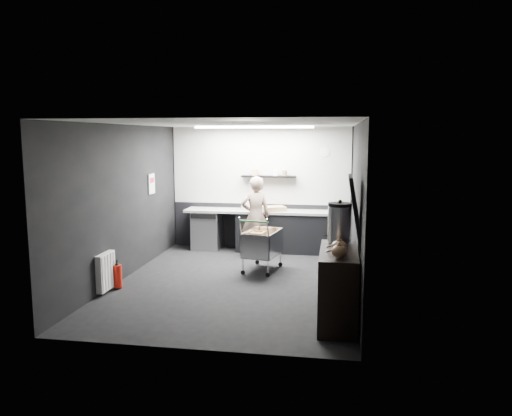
# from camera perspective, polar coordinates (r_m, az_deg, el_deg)

# --- Properties ---
(floor) EXTENTS (5.50, 5.50, 0.00)m
(floor) POSITION_cam_1_polar(r_m,az_deg,el_deg) (8.69, -2.31, -8.48)
(floor) COLOR black
(floor) RESTS_ON ground
(ceiling) EXTENTS (5.50, 5.50, 0.00)m
(ceiling) POSITION_cam_1_polar(r_m,az_deg,el_deg) (8.32, -2.42, 9.62)
(ceiling) COLOR silver
(ceiling) RESTS_ON wall_back
(wall_back) EXTENTS (5.50, 0.00, 5.50)m
(wall_back) POSITION_cam_1_polar(r_m,az_deg,el_deg) (11.09, 0.52, 2.31)
(wall_back) COLOR black
(wall_back) RESTS_ON floor
(wall_front) EXTENTS (5.50, 0.00, 5.50)m
(wall_front) POSITION_cam_1_polar(r_m,az_deg,el_deg) (5.77, -7.91, -3.34)
(wall_front) COLOR black
(wall_front) RESTS_ON floor
(wall_left) EXTENTS (0.00, 5.50, 5.50)m
(wall_left) POSITION_cam_1_polar(r_m,az_deg,el_deg) (9.02, -14.91, 0.65)
(wall_left) COLOR black
(wall_left) RESTS_ON floor
(wall_right) EXTENTS (0.00, 5.50, 5.50)m
(wall_right) POSITION_cam_1_polar(r_m,az_deg,el_deg) (8.24, 11.39, 0.05)
(wall_right) COLOR black
(wall_right) RESTS_ON floor
(kitchen_wall_panel) EXTENTS (3.95, 0.02, 1.70)m
(kitchen_wall_panel) POSITION_cam_1_polar(r_m,az_deg,el_deg) (11.03, 0.50, 4.88)
(kitchen_wall_panel) COLOR silver
(kitchen_wall_panel) RESTS_ON wall_back
(dado_panel) EXTENTS (3.95, 0.02, 1.00)m
(dado_panel) POSITION_cam_1_polar(r_m,az_deg,el_deg) (11.19, 0.49, -2.04)
(dado_panel) COLOR black
(dado_panel) RESTS_ON wall_back
(floating_shelf) EXTENTS (1.20, 0.22, 0.04)m
(floating_shelf) POSITION_cam_1_polar(r_m,az_deg,el_deg) (10.91, 1.45, 3.63)
(floating_shelf) COLOR black
(floating_shelf) RESTS_ON wall_back
(wall_clock) EXTENTS (0.20, 0.03, 0.20)m
(wall_clock) POSITION_cam_1_polar(r_m,az_deg,el_deg) (10.88, 7.85, 6.34)
(wall_clock) COLOR white
(wall_clock) RESTS_ON wall_back
(poster) EXTENTS (0.02, 0.30, 0.40)m
(poster) POSITION_cam_1_polar(r_m,az_deg,el_deg) (10.18, -11.85, 2.72)
(poster) COLOR white
(poster) RESTS_ON wall_left
(poster_red_band) EXTENTS (0.02, 0.22, 0.10)m
(poster_red_band) POSITION_cam_1_polar(r_m,az_deg,el_deg) (10.17, -11.84, 3.12)
(poster_red_band) COLOR red
(poster_red_band) RESTS_ON poster
(radiator) EXTENTS (0.10, 0.50, 0.60)m
(radiator) POSITION_cam_1_polar(r_m,az_deg,el_deg) (8.39, -16.80, -6.97)
(radiator) COLOR white
(radiator) RESTS_ON wall_left
(ceiling_strip) EXTENTS (2.40, 0.20, 0.04)m
(ceiling_strip) POSITION_cam_1_polar(r_m,az_deg,el_deg) (10.14, -0.27, 9.22)
(ceiling_strip) COLOR white
(ceiling_strip) RESTS_ON ceiling
(prep_counter) EXTENTS (3.20, 0.61, 0.90)m
(prep_counter) POSITION_cam_1_polar(r_m,az_deg,el_deg) (10.88, 0.95, -2.57)
(prep_counter) COLOR black
(prep_counter) RESTS_ON floor
(person) EXTENTS (0.71, 0.57, 1.67)m
(person) POSITION_cam_1_polar(r_m,az_deg,el_deg) (10.39, -0.05, -0.95)
(person) COLOR beige
(person) RESTS_ON floor
(shopping_cart) EXTENTS (0.71, 1.02, 1.03)m
(shopping_cart) POSITION_cam_1_polar(r_m,az_deg,el_deg) (9.30, 0.70, -4.23)
(shopping_cart) COLOR silver
(shopping_cart) RESTS_ON floor
(sideboard) EXTENTS (0.57, 1.33, 1.99)m
(sideboard) POSITION_cam_1_polar(r_m,az_deg,el_deg) (6.86, 9.49, -7.73)
(sideboard) COLOR black
(sideboard) RESTS_ON floor
(fire_extinguisher) EXTENTS (0.14, 0.14, 0.47)m
(fire_extinguisher) POSITION_cam_1_polar(r_m,az_deg,el_deg) (8.58, -15.54, -7.42)
(fire_extinguisher) COLOR red
(fire_extinguisher) RESTS_ON floor
(cardboard_box) EXTENTS (0.60, 0.54, 0.10)m
(cardboard_box) POSITION_cam_1_polar(r_m,az_deg,el_deg) (10.72, 1.99, -0.07)
(cardboard_box) COLOR tan
(cardboard_box) RESTS_ON prep_counter
(pink_tub) EXTENTS (0.18, 0.18, 0.18)m
(pink_tub) POSITION_cam_1_polar(r_m,az_deg,el_deg) (10.86, -1.22, 0.26)
(pink_tub) COLOR beige
(pink_tub) RESTS_ON prep_counter
(white_container) EXTENTS (0.18, 0.15, 0.14)m
(white_container) POSITION_cam_1_polar(r_m,az_deg,el_deg) (10.79, -0.61, 0.11)
(white_container) COLOR white
(white_container) RESTS_ON prep_counter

